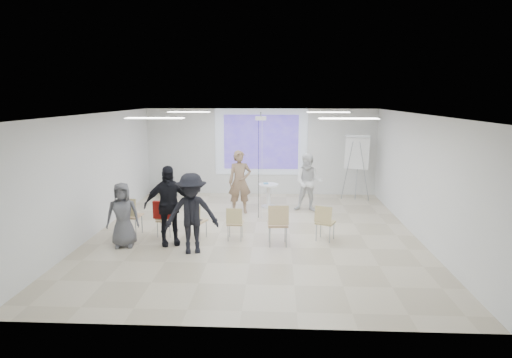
{
  "coord_description": "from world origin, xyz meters",
  "views": [
    {
      "loc": [
        0.54,
        -10.36,
        3.42
      ],
      "look_at": [
        0.0,
        0.8,
        1.25
      ],
      "focal_mm": 30.0,
      "sensor_mm": 36.0,
      "label": 1
    }
  ],
  "objects_px": {
    "chair_far_left": "(130,213)",
    "chair_right_far": "(325,220)",
    "player_right": "(309,180)",
    "audience_outer": "(123,211)",
    "audience_mid": "(192,208)",
    "audience_left": "(168,200)",
    "av_cart": "(169,187)",
    "player_left": "(240,178)",
    "flipchart_easel": "(357,153)",
    "chair_right_inner": "(278,222)",
    "chair_left_inner": "(195,219)",
    "chair_left_mid": "(164,218)",
    "chair_center": "(235,221)",
    "laptop": "(197,219)",
    "pedestal_table": "(269,194)"
  },
  "relations": [
    {
      "from": "chair_left_mid",
      "to": "audience_left",
      "type": "distance_m",
      "value": 0.84
    },
    {
      "from": "player_right",
      "to": "chair_far_left",
      "type": "relative_size",
      "value": 1.98
    },
    {
      "from": "audience_outer",
      "to": "chair_right_far",
      "type": "bearing_deg",
      "value": -4.43
    },
    {
      "from": "chair_center",
      "to": "audience_outer",
      "type": "height_order",
      "value": "audience_outer"
    },
    {
      "from": "chair_far_left",
      "to": "chair_right_far",
      "type": "relative_size",
      "value": 1.11
    },
    {
      "from": "player_right",
      "to": "chair_left_inner",
      "type": "relative_size",
      "value": 2.19
    },
    {
      "from": "chair_left_mid",
      "to": "audience_mid",
      "type": "distance_m",
      "value": 1.5
    },
    {
      "from": "chair_far_left",
      "to": "audience_mid",
      "type": "height_order",
      "value": "audience_mid"
    },
    {
      "from": "pedestal_table",
      "to": "chair_right_far",
      "type": "bearing_deg",
      "value": -65.81
    },
    {
      "from": "chair_right_far",
      "to": "player_left",
      "type": "bearing_deg",
      "value": 155.96
    },
    {
      "from": "chair_right_far",
      "to": "audience_outer",
      "type": "xyz_separation_m",
      "value": [
        -4.66,
        -0.59,
        0.32
      ]
    },
    {
      "from": "player_left",
      "to": "audience_left",
      "type": "relative_size",
      "value": 0.98
    },
    {
      "from": "player_right",
      "to": "av_cart",
      "type": "height_order",
      "value": "player_right"
    },
    {
      "from": "av_cart",
      "to": "chair_left_mid",
      "type": "bearing_deg",
      "value": -101.02
    },
    {
      "from": "audience_left",
      "to": "audience_mid",
      "type": "distance_m",
      "value": 0.84
    },
    {
      "from": "player_left",
      "to": "chair_right_far",
      "type": "relative_size",
      "value": 2.4
    },
    {
      "from": "chair_left_inner",
      "to": "av_cart",
      "type": "distance_m",
      "value": 4.72
    },
    {
      "from": "player_right",
      "to": "chair_right_inner",
      "type": "height_order",
      "value": "player_right"
    },
    {
      "from": "player_left",
      "to": "flipchart_easel",
      "type": "height_order",
      "value": "flipchart_easel"
    },
    {
      "from": "chair_left_mid",
      "to": "chair_left_inner",
      "type": "relative_size",
      "value": 0.92
    },
    {
      "from": "chair_far_left",
      "to": "flipchart_easel",
      "type": "xyz_separation_m",
      "value": [
        6.25,
        4.01,
        1.01
      ]
    },
    {
      "from": "chair_center",
      "to": "chair_right_inner",
      "type": "xyz_separation_m",
      "value": [
        1.03,
        -0.34,
        0.1
      ]
    },
    {
      "from": "chair_left_inner",
      "to": "chair_right_inner",
      "type": "bearing_deg",
      "value": 8.26
    },
    {
      "from": "chair_center",
      "to": "audience_outer",
      "type": "xyz_separation_m",
      "value": [
        -2.52,
        -0.53,
        0.36
      ]
    },
    {
      "from": "chair_left_inner",
      "to": "laptop",
      "type": "relative_size",
      "value": 2.73
    },
    {
      "from": "chair_right_inner",
      "to": "audience_outer",
      "type": "bearing_deg",
      "value": 179.63
    },
    {
      "from": "chair_left_mid",
      "to": "flipchart_easel",
      "type": "bearing_deg",
      "value": 39.28
    },
    {
      "from": "flipchart_easel",
      "to": "chair_right_far",
      "type": "bearing_deg",
      "value": -90.41
    },
    {
      "from": "player_right",
      "to": "chair_right_far",
      "type": "distance_m",
      "value": 2.79
    },
    {
      "from": "laptop",
      "to": "chair_right_far",
      "type": "bearing_deg",
      "value": -162.37
    },
    {
      "from": "player_right",
      "to": "chair_right_far",
      "type": "height_order",
      "value": "player_right"
    },
    {
      "from": "player_right",
      "to": "audience_left",
      "type": "bearing_deg",
      "value": -128.61
    },
    {
      "from": "flipchart_easel",
      "to": "av_cart",
      "type": "xyz_separation_m",
      "value": [
        -6.33,
        0.18,
        -1.26
      ]
    },
    {
      "from": "chair_left_inner",
      "to": "chair_right_far",
      "type": "height_order",
      "value": "chair_left_inner"
    },
    {
      "from": "player_right",
      "to": "chair_left_mid",
      "type": "height_order",
      "value": "player_right"
    },
    {
      "from": "chair_far_left",
      "to": "flipchart_easel",
      "type": "distance_m",
      "value": 7.49
    },
    {
      "from": "audience_left",
      "to": "player_left",
      "type": "bearing_deg",
      "value": 41.41
    },
    {
      "from": "audience_left",
      "to": "audience_mid",
      "type": "relative_size",
      "value": 1.06
    },
    {
      "from": "player_right",
      "to": "chair_left_inner",
      "type": "distance_m",
      "value": 4.05
    },
    {
      "from": "audience_mid",
      "to": "flipchart_easel",
      "type": "xyz_separation_m",
      "value": [
        4.48,
        5.08,
        0.58
      ]
    },
    {
      "from": "chair_far_left",
      "to": "av_cart",
      "type": "relative_size",
      "value": 1.34
    },
    {
      "from": "audience_left",
      "to": "chair_right_far",
      "type": "bearing_deg",
      "value": -15.83
    },
    {
      "from": "audience_left",
      "to": "flipchart_easel",
      "type": "relative_size",
      "value": 0.99
    },
    {
      "from": "chair_far_left",
      "to": "chair_right_inner",
      "type": "xyz_separation_m",
      "value": [
        3.66,
        -0.56,
        0.01
      ]
    },
    {
      "from": "player_left",
      "to": "chair_far_left",
      "type": "bearing_deg",
      "value": -148.74
    },
    {
      "from": "audience_left",
      "to": "chair_left_inner",
      "type": "bearing_deg",
      "value": 11.41
    },
    {
      "from": "chair_right_inner",
      "to": "chair_right_far",
      "type": "xyz_separation_m",
      "value": [
        1.11,
        0.4,
        -0.07
      ]
    },
    {
      "from": "chair_right_far",
      "to": "chair_left_inner",
      "type": "bearing_deg",
      "value": -155.92
    },
    {
      "from": "chair_right_far",
      "to": "audience_mid",
      "type": "relative_size",
      "value": 0.43
    },
    {
      "from": "chair_left_inner",
      "to": "chair_left_mid",
      "type": "bearing_deg",
      "value": -173.98
    }
  ]
}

